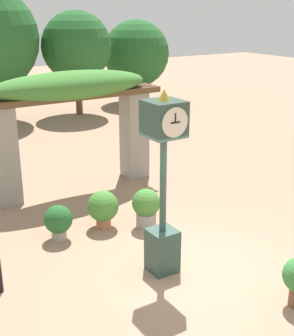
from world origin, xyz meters
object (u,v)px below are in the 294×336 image
object	(u,v)px
potted_plant_near_left	(146,206)
potted_plant_near_right	(103,207)
potted_plant_far_left	(58,221)
pedestal_clock	(163,180)

from	to	relation	value
potted_plant_near_left	potted_plant_near_right	world-z (taller)	potted_plant_near_left
potted_plant_near_left	potted_plant_far_left	world-z (taller)	potted_plant_near_left
potted_plant_near_right	pedestal_clock	bearing A→B (deg)	-87.48
potted_plant_near_left	potted_plant_far_left	xyz separation A→B (m)	(-1.78, 0.45, -0.05)
pedestal_clock	potted_plant_near_left	distance (m)	2.14
pedestal_clock	potted_plant_near_left	world-z (taller)	pedestal_clock
pedestal_clock	potted_plant_near_left	xyz separation A→B (m)	(0.68, 1.61, -1.23)
pedestal_clock	potted_plant_far_left	size ratio (longest dim) A/B	4.43
pedestal_clock	potted_plant_near_right	world-z (taller)	pedestal_clock
pedestal_clock	potted_plant_near_left	size ratio (longest dim) A/B	3.81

